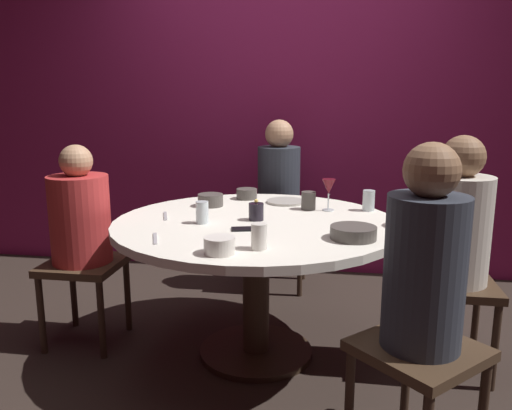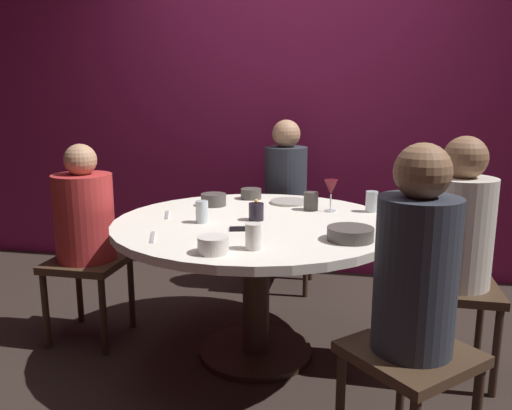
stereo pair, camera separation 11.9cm
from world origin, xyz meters
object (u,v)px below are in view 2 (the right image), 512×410
Objects in this scene: seated_diner_right at (459,232)px; cup_by_left_diner at (311,201)px; seated_diner_front_right at (415,278)px; bowl_serving_large at (350,234)px; cup_center_front at (372,202)px; cell_phone at (244,229)px; bowl_salad_center at (213,245)px; cup_by_right_diner at (202,212)px; dinner_plate at (290,202)px; bowl_small_white at (251,194)px; wine_glass at (331,188)px; seated_diner_left at (85,220)px; cup_near_candle at (253,236)px; seated_diner_back at (286,187)px; candle_holder at (257,212)px; bowl_sauce_side at (214,200)px; dining_table at (256,246)px.

seated_diner_right reaches higher than cup_by_left_diner.
seated_diner_front_right is (-0.26, -0.71, 0.01)m from seated_diner_right.
bowl_serving_large is 1.80× the size of cup_center_front.
cell_phone is 0.39m from bowl_salad_center.
bowl_serving_large is 2.05× the size of cup_by_left_diner.
seated_diner_right is 1.24m from cup_by_right_diner.
bowl_serving_large reaches higher than dinner_plate.
cup_by_right_diner is at bearing -99.76° from bowl_small_white.
dinner_plate is 1.05m from bowl_salad_center.
wine_glass is 0.62m from cell_phone.
cup_near_candle is (1.05, -0.49, 0.10)m from seated_diner_left.
seated_diner_back is 9.50× the size of bowl_small_white.
cup_by_left_diner is (0.14, -0.16, 0.04)m from dinner_plate.
cell_phone is at bearing -96.14° from candle_holder.
cup_by_right_diner is (0.06, -0.40, 0.02)m from bowl_sauce_side.
candle_holder is (-0.97, 0.01, 0.05)m from seated_diner_right.
cup_near_candle is (0.09, -1.51, 0.05)m from seated_diner_back.
bowl_sauce_side is at bearing 179.91° from cup_by_left_diner.
dining_table is 1.20× the size of seated_diner_front_right.
bowl_small_white is (-0.62, 0.82, 0.00)m from bowl_serving_large.
cup_center_front is (0.10, 0.59, 0.03)m from bowl_serving_large.
cup_by_right_diner is (-0.25, -0.10, 0.19)m from dining_table.
bowl_serving_large is at bearing -13.28° from cup_by_right_diner.
seated_diner_right reaches higher than cup_center_front.
bowl_serving_large is at bearing 20.31° from seated_diner_back.
seated_diner_left is 1.57m from cup_center_front.
bowl_small_white is at bearing 54.77° from bowl_sauce_side.
bowl_serving_large is 1.62× the size of bowl_salad_center.
bowl_small_white is 1.14× the size of cup_by_right_diner.
seated_diner_left is at bearing -154.89° from bowl_sauce_side.
cup_by_left_diner is (0.16, 0.79, -0.00)m from cup_near_candle.
seated_diner_left is 1.25m from cup_by_left_diner.
bowl_serving_large is 1.62× the size of bowl_small_white.
bowl_serving_large is 1.88× the size of cup_near_candle.
cup_near_candle is 0.52m from cup_by_right_diner.
bowl_serving_large is 0.45m from cup_near_candle.
dining_table is at bearing 21.49° from cup_by_right_diner.
dining_table is 13.22× the size of candle_holder.
seated_diner_back is (0.00, 1.02, 0.14)m from dining_table.
seated_diner_front_right reaches higher than dinner_plate.
cup_near_candle is (-0.89, -0.49, 0.06)m from seated_diner_right.
cup_center_front reaches higher than bowl_small_white.
dining_table is at bearing 0.00° from seated_diner_front_right.
bowl_small_white is 1.16× the size of cup_near_candle.
seated_diner_front_right is at bearing -62.75° from dinner_plate.
candle_holder is 0.76× the size of bowl_sauce_side.
seated_diner_left is 11.09× the size of cup_by_left_diner.
seated_diner_right is (0.98, 0.00, 0.13)m from dining_table.
seated_diner_right is at bearing -13.22° from bowl_sauce_side.
bowl_sauce_side is at bearing 106.23° from bowl_salad_center.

